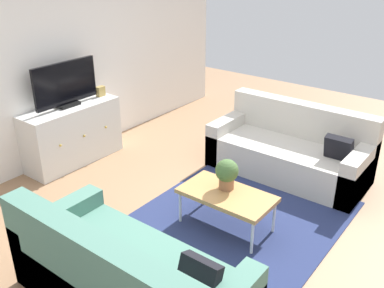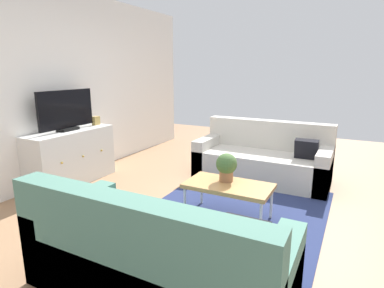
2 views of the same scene
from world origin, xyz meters
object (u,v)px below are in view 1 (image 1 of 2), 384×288
object	(u,v)px
couch_left_side	(123,282)
tv_console	(73,134)
coffee_table	(227,196)
couch_right_side	(292,151)
flat_screen_tv	(66,85)
potted_plant	(227,173)
mantel_clock	(101,91)

from	to	relation	value
couch_left_side	tv_console	xyz separation A→B (m)	(1.43, 2.37, 0.10)
coffee_table	couch_left_side	bearing A→B (deg)	179.22
couch_right_side	couch_left_side	bearing A→B (deg)	180.00
tv_console	couch_right_side	bearing A→B (deg)	-58.59
tv_console	flat_screen_tv	world-z (taller)	flat_screen_tv
coffee_table	potted_plant	distance (m)	0.23
tv_console	flat_screen_tv	xyz separation A→B (m)	(-0.00, 0.02, 0.66)
flat_screen_tv	mantel_clock	xyz separation A→B (m)	(0.52, -0.02, -0.21)
couch_left_side	potted_plant	size ratio (longest dim) A/B	6.04
couch_left_side	flat_screen_tv	xyz separation A→B (m)	(1.43, 2.39, 0.76)
couch_left_side	mantel_clock	xyz separation A→B (m)	(1.95, 2.37, 0.55)
couch_left_side	tv_console	size ratio (longest dim) A/B	1.46
coffee_table	mantel_clock	size ratio (longest dim) A/B	7.06
coffee_table	flat_screen_tv	size ratio (longest dim) A/B	1.03
flat_screen_tv	tv_console	bearing A→B (deg)	-90.00
coffee_table	flat_screen_tv	xyz separation A→B (m)	(0.04, 2.41, 0.67)
couch_left_side	coffee_table	distance (m)	1.39
couch_left_side	mantel_clock	distance (m)	3.12
couch_left_side	mantel_clock	world-z (taller)	mantel_clock
couch_right_side	potted_plant	distance (m)	1.44
mantel_clock	couch_right_side	bearing A→B (deg)	-68.65
couch_right_side	potted_plant	size ratio (longest dim) A/B	6.04
couch_left_side	coffee_table	world-z (taller)	couch_left_side
coffee_table	potted_plant	size ratio (longest dim) A/B	2.95
couch_right_side	mantel_clock	bearing A→B (deg)	111.35
couch_right_side	mantel_clock	world-z (taller)	mantel_clock
flat_screen_tv	mantel_clock	size ratio (longest dim) A/B	6.88
potted_plant	mantel_clock	world-z (taller)	mantel_clock
tv_console	mantel_clock	world-z (taller)	mantel_clock
tv_console	mantel_clock	xyz separation A→B (m)	(0.52, 0.00, 0.44)
couch_left_side	mantel_clock	bearing A→B (deg)	50.62
flat_screen_tv	mantel_clock	distance (m)	0.56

